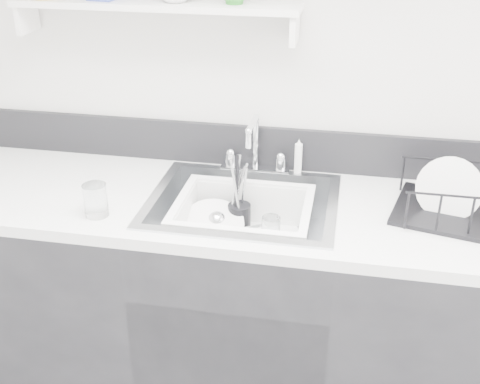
% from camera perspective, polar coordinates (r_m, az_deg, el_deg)
% --- Properties ---
extents(room_shell, '(3.50, 3.00, 2.60)m').
position_cam_1_polar(room_shell, '(1.05, -8.17, 16.35)').
color(room_shell, silver).
rests_on(room_shell, ground).
extents(counter_run, '(3.20, 0.62, 0.92)m').
position_cam_1_polar(counter_run, '(2.30, 0.24, -11.10)').
color(counter_run, black).
rests_on(counter_run, ground).
extents(backsplash, '(3.20, 0.02, 0.16)m').
position_cam_1_polar(backsplash, '(2.28, 1.66, 4.32)').
color(backsplash, black).
rests_on(backsplash, counter_run).
extents(sink, '(0.64, 0.52, 0.20)m').
position_cam_1_polar(sink, '(2.09, 0.26, -3.07)').
color(sink, silver).
rests_on(sink, counter_run).
extents(faucet, '(0.26, 0.18, 0.23)m').
position_cam_1_polar(faucet, '(2.24, 1.44, 3.35)').
color(faucet, silver).
rests_on(faucet, counter_run).
extents(side_sprayer, '(0.03, 0.03, 0.14)m').
position_cam_1_polar(side_sprayer, '(2.23, 5.55, 3.35)').
color(side_sprayer, white).
rests_on(side_sprayer, counter_run).
extents(wall_shelf, '(1.00, 0.16, 0.12)m').
position_cam_1_polar(wall_shelf, '(2.16, -8.10, 16.95)').
color(wall_shelf, silver).
rests_on(wall_shelf, room_shell).
extents(wash_tub, '(0.56, 0.51, 0.18)m').
position_cam_1_polar(wash_tub, '(2.06, 0.29, -3.17)').
color(wash_tub, white).
rests_on(wash_tub, sink).
extents(plate_stack, '(0.27, 0.27, 0.11)m').
position_cam_1_polar(plate_stack, '(2.11, -2.42, -3.81)').
color(plate_stack, white).
rests_on(plate_stack, wash_tub).
extents(utensil_cup, '(0.08, 0.08, 0.28)m').
position_cam_1_polar(utensil_cup, '(2.15, -0.08, -2.24)').
color(utensil_cup, black).
rests_on(utensil_cup, wash_tub).
extents(ladle, '(0.27, 0.24, 0.08)m').
position_cam_1_polar(ladle, '(2.09, -0.99, -3.89)').
color(ladle, silver).
rests_on(ladle, wash_tub).
extents(tumbler_in_tub, '(0.07, 0.07, 0.09)m').
position_cam_1_polar(tumbler_in_tub, '(2.09, 2.93, -3.55)').
color(tumbler_in_tub, white).
rests_on(tumbler_in_tub, wash_tub).
extents(tumbler_counter, '(0.08, 0.08, 0.11)m').
position_cam_1_polar(tumbler_counter, '(1.99, -13.53, -0.76)').
color(tumbler_counter, white).
rests_on(tumbler_counter, counter_run).
extents(dish_rack, '(0.48, 0.40, 0.15)m').
position_cam_1_polar(dish_rack, '(2.05, 20.57, -0.37)').
color(dish_rack, black).
rests_on(dish_rack, counter_run).
extents(bowl_small, '(0.12, 0.12, 0.03)m').
position_cam_1_polar(bowl_small, '(2.04, 1.36, -5.55)').
color(bowl_small, white).
rests_on(bowl_small, wash_tub).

